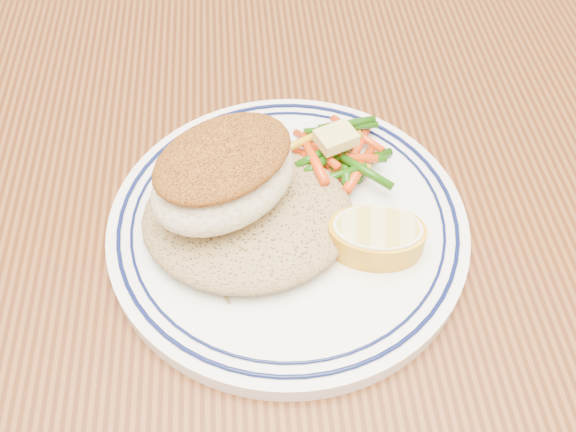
{
  "coord_description": "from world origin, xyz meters",
  "views": [
    {
      "loc": [
        0.0,
        -0.25,
        1.14
      ],
      "look_at": [
        0.03,
        0.03,
        0.77
      ],
      "focal_mm": 40.0,
      "sensor_mm": 36.0,
      "label": 1
    }
  ],
  "objects_px": {
    "dining_table": "(261,336)",
    "vegetable_pile": "(336,155)",
    "fish_fillet": "(224,175)",
    "rice_pilaf": "(248,213)",
    "lemon_wedge": "(376,236)",
    "plate": "(288,225)"
  },
  "relations": [
    {
      "from": "fish_fillet",
      "to": "lemon_wedge",
      "type": "xyz_separation_m",
      "value": [
        0.1,
        -0.03,
        -0.04
      ]
    },
    {
      "from": "rice_pilaf",
      "to": "plate",
      "type": "bearing_deg",
      "value": 4.08
    },
    {
      "from": "dining_table",
      "to": "vegetable_pile",
      "type": "xyz_separation_m",
      "value": [
        0.07,
        0.08,
        0.12
      ]
    },
    {
      "from": "plate",
      "to": "rice_pilaf",
      "type": "distance_m",
      "value": 0.04
    },
    {
      "from": "plate",
      "to": "lemon_wedge",
      "type": "distance_m",
      "value": 0.07
    },
    {
      "from": "lemon_wedge",
      "to": "plate",
      "type": "bearing_deg",
      "value": 152.56
    },
    {
      "from": "fish_fillet",
      "to": "vegetable_pile",
      "type": "relative_size",
      "value": 1.28
    },
    {
      "from": "dining_table",
      "to": "fish_fillet",
      "type": "height_order",
      "value": "fish_fillet"
    },
    {
      "from": "fish_fillet",
      "to": "dining_table",
      "type": "bearing_deg",
      "value": -64.49
    },
    {
      "from": "dining_table",
      "to": "vegetable_pile",
      "type": "distance_m",
      "value": 0.16
    },
    {
      "from": "dining_table",
      "to": "plate",
      "type": "xyz_separation_m",
      "value": [
        0.03,
        0.03,
        0.11
      ]
    },
    {
      "from": "plate",
      "to": "lemon_wedge",
      "type": "xyz_separation_m",
      "value": [
        0.06,
        -0.03,
        0.02
      ]
    },
    {
      "from": "vegetable_pile",
      "to": "lemon_wedge",
      "type": "relative_size",
      "value": 1.4
    },
    {
      "from": "rice_pilaf",
      "to": "fish_fillet",
      "type": "bearing_deg",
      "value": 157.69
    },
    {
      "from": "vegetable_pile",
      "to": "lemon_wedge",
      "type": "bearing_deg",
      "value": -77.86
    },
    {
      "from": "rice_pilaf",
      "to": "lemon_wedge",
      "type": "bearing_deg",
      "value": -18.01
    },
    {
      "from": "plate",
      "to": "fish_fillet",
      "type": "bearing_deg",
      "value": 174.91
    },
    {
      "from": "rice_pilaf",
      "to": "lemon_wedge",
      "type": "height_order",
      "value": "rice_pilaf"
    },
    {
      "from": "rice_pilaf",
      "to": "fish_fillet",
      "type": "relative_size",
      "value": 1.15
    },
    {
      "from": "dining_table",
      "to": "plate",
      "type": "relative_size",
      "value": 5.68
    },
    {
      "from": "fish_fillet",
      "to": "vegetable_pile",
      "type": "bearing_deg",
      "value": 28.99
    },
    {
      "from": "dining_table",
      "to": "rice_pilaf",
      "type": "xyz_separation_m",
      "value": [
        -0.0,
        0.03,
        0.13
      ]
    }
  ]
}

